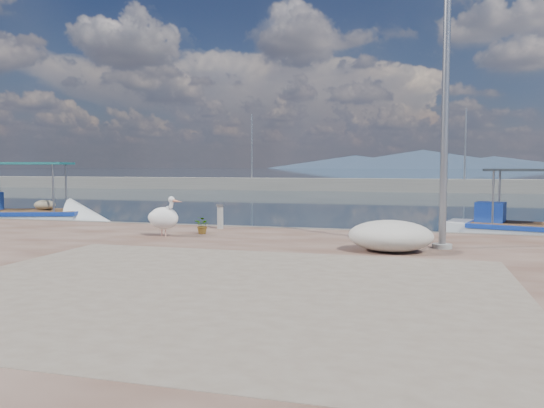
{
  "coord_description": "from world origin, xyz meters",
  "views": [
    {
      "loc": [
        3.9,
        -10.42,
        2.35
      ],
      "look_at": [
        0.0,
        3.8,
        1.3
      ],
      "focal_mm": 35.0,
      "sensor_mm": 36.0,
      "label": 1
    }
  ],
  "objects": [
    {
      "name": "potted_plant",
      "position": [
        -1.75,
        3.0,
        0.74
      ],
      "size": [
        0.54,
        0.51,
        0.47
      ],
      "primitive_type": "imported",
      "rotation": [
        0.0,
        0.0,
        -0.42
      ],
      "color": "#33722D",
      "rests_on": "quay"
    },
    {
      "name": "ground",
      "position": [
        0.0,
        0.0,
        0.0
      ],
      "size": [
        1400.0,
        1400.0,
        0.0
      ],
      "primitive_type": "plane",
      "color": "#162635",
      "rests_on": "ground"
    },
    {
      "name": "quay_patch",
      "position": [
        1.0,
        -3.0,
        0.5
      ],
      "size": [
        9.0,
        7.0,
        0.01
      ],
      "primitive_type": "cube",
      "color": "gray",
      "rests_on": "quay"
    },
    {
      "name": "bollard_near",
      "position": [
        -1.73,
        4.29,
        0.9
      ],
      "size": [
        0.24,
        0.24,
        0.73
      ],
      "color": "gray",
      "rests_on": "quay"
    },
    {
      "name": "breakwater",
      "position": [
        -0.0,
        40.0,
        0.6
      ],
      "size": [
        120.0,
        2.2,
        7.5
      ],
      "color": "gray",
      "rests_on": "ground"
    },
    {
      "name": "mountains",
      "position": [
        4.39,
        650.0,
        9.51
      ],
      "size": [
        370.0,
        280.0,
        22.0
      ],
      "color": "#28384C",
      "rests_on": "ground"
    },
    {
      "name": "quay",
      "position": [
        0.0,
        -6.0,
        0.25
      ],
      "size": [
        44.0,
        22.0,
        0.5
      ],
      "primitive_type": "cube",
      "color": "#502F22",
      "rests_on": "ground"
    },
    {
      "name": "boat_right",
      "position": [
        7.5,
        7.64,
        0.21
      ],
      "size": [
        5.81,
        3.23,
        2.66
      ],
      "rotation": [
        0.0,
        0.0,
        -0.27
      ],
      "color": "white",
      "rests_on": "ground"
    },
    {
      "name": "pelican",
      "position": [
        -2.54,
        2.25,
        1.0
      ],
      "size": [
        1.13,
        0.72,
        1.07
      ],
      "rotation": [
        0.0,
        0.0,
        -0.3
      ],
      "color": "tan",
      "rests_on": "quay"
    },
    {
      "name": "lamp_post",
      "position": [
        4.47,
        2.07,
        3.8
      ],
      "size": [
        0.44,
        0.96,
        7.0
      ],
      "color": "gray",
      "rests_on": "quay"
    },
    {
      "name": "boat_left",
      "position": [
        -11.18,
        7.25,
        0.23
      ],
      "size": [
        6.41,
        3.85,
        2.93
      ],
      "rotation": [
        0.0,
        0.0,
        0.33
      ],
      "color": "white",
      "rests_on": "ground"
    },
    {
      "name": "net_pile_d",
      "position": [
        3.36,
        1.27,
        0.84
      ],
      "size": [
        1.83,
        1.37,
        0.68
      ],
      "primitive_type": "ellipsoid",
      "color": "silver",
      "rests_on": "quay"
    }
  ]
}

